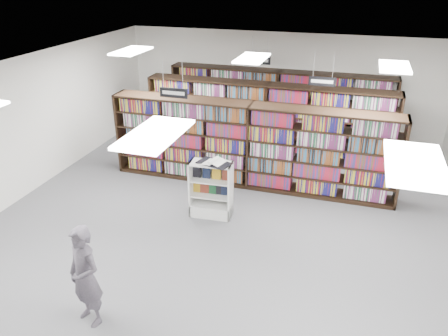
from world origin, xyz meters
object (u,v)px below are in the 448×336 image
(open_book, at_px, (214,162))
(bookshelf_row_near, at_px, (250,146))
(shopper, at_px, (85,277))
(endcap_display, at_px, (212,196))

(open_book, bearing_deg, bookshelf_row_near, 93.05)
(bookshelf_row_near, distance_m, shopper, 5.37)
(bookshelf_row_near, distance_m, endcap_display, 1.81)
(endcap_display, bearing_deg, open_book, -36.61)
(bookshelf_row_near, xyz_separation_m, open_book, (-0.35, -1.69, 0.25))
(endcap_display, xyz_separation_m, open_book, (0.08, -0.05, 0.86))
(bookshelf_row_near, bearing_deg, shopper, -102.98)
(bookshelf_row_near, relative_size, shopper, 4.17)
(endcap_display, distance_m, shopper, 3.69)
(bookshelf_row_near, relative_size, endcap_display, 5.51)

